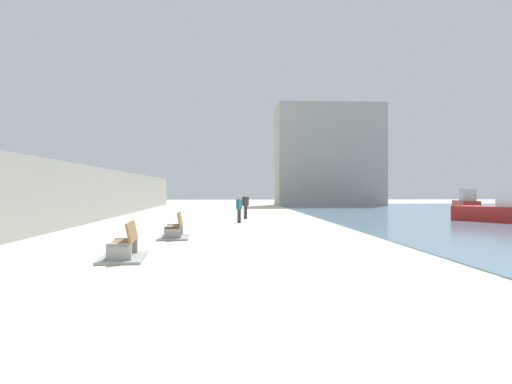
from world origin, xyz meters
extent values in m
plane|color=beige|center=(0.00, 18.00, 0.00)|extent=(120.00, 120.00, 0.00)
cube|color=gray|center=(-7.50, 18.00, 1.56)|extent=(0.80, 64.00, 3.11)
cube|color=gray|center=(-2.36, 2.43, 0.25)|extent=(0.61, 0.25, 0.50)
cube|color=gray|center=(-2.47, 3.82, 0.25)|extent=(0.61, 0.25, 0.50)
cube|color=olive|center=(-2.42, 3.12, 0.45)|extent=(0.62, 1.63, 0.06)
cube|color=olive|center=(-2.19, 3.14, 0.73)|extent=(0.28, 1.61, 0.50)
cube|color=gray|center=(-2.42, 3.12, 0.04)|extent=(1.26, 2.18, 0.08)
cube|color=gray|center=(-1.67, 7.92, 0.25)|extent=(0.61, 0.23, 0.50)
cube|color=gray|center=(-1.73, 9.31, 0.25)|extent=(0.61, 0.23, 0.50)
cube|color=olive|center=(-1.70, 8.62, 0.45)|extent=(0.57, 1.62, 0.06)
cube|color=olive|center=(-1.47, 8.63, 0.73)|extent=(0.24, 1.61, 0.50)
cube|color=gray|center=(-1.70, 8.62, 0.04)|extent=(1.20, 2.15, 0.08)
cylinder|color=#333338|center=(1.36, 20.45, 0.40)|extent=(0.12, 0.12, 0.80)
cylinder|color=#333338|center=(1.46, 20.53, 0.40)|extent=(0.12, 0.12, 0.80)
cube|color=#333338|center=(1.41, 20.49, 1.08)|extent=(0.36, 0.34, 0.57)
sphere|color=tan|center=(1.41, 20.49, 1.51)|extent=(0.22, 0.22, 0.22)
cylinder|color=#333338|center=(1.23, 20.36, 1.11)|extent=(0.09, 0.09, 0.51)
cylinder|color=#333338|center=(1.58, 20.63, 1.11)|extent=(0.09, 0.09, 0.51)
cylinder|color=#333338|center=(0.97, 16.87, 0.38)|extent=(0.12, 0.12, 0.75)
cylinder|color=#333338|center=(0.89, 16.77, 0.38)|extent=(0.12, 0.12, 0.75)
cube|color=teal|center=(0.93, 16.82, 1.02)|extent=(0.34, 0.36, 0.53)
sphere|color=tan|center=(0.93, 16.82, 1.42)|extent=(0.20, 0.20, 0.20)
cylinder|color=teal|center=(1.06, 16.99, 1.05)|extent=(0.09, 0.09, 0.48)
cylinder|color=teal|center=(0.79, 16.65, 1.05)|extent=(0.09, 0.09, 0.48)
cube|color=red|center=(22.61, 34.87, 0.42)|extent=(2.77, 5.34, 0.75)
cube|color=beige|center=(22.42, 34.12, 1.34)|extent=(1.60, 2.45, 1.10)
cube|color=red|center=(15.75, 16.23, 0.46)|extent=(4.85, 5.94, 0.84)
cube|color=#9E9E99|center=(11.90, 46.00, 5.74)|extent=(12.00, 6.00, 11.47)
camera|label=1|loc=(0.32, -9.78, 1.82)|focal=34.34mm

